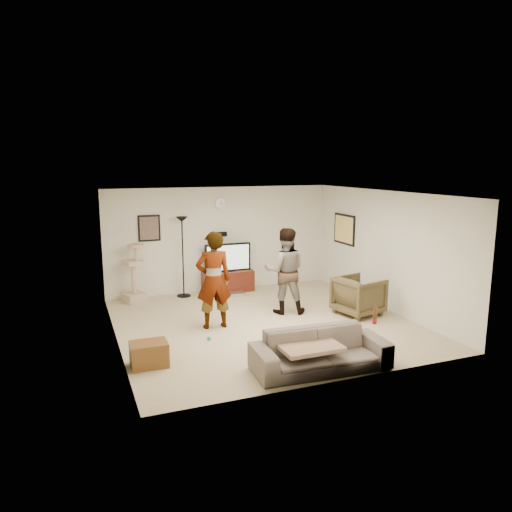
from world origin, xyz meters
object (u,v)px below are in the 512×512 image
object	(u,v)px
tv_stand	(228,281)
tv	(228,257)
person_right	(285,271)
beer_bottle	(375,316)
cat_tree	(133,273)
armchair	(359,296)
sofa	(320,350)
floor_lamp	(183,257)
person_left	(214,280)
side_table	(149,354)

from	to	relation	value
tv_stand	tv	bearing A→B (deg)	0.00
person_right	beer_bottle	world-z (taller)	person_right
tv	cat_tree	xyz separation A→B (m)	(-2.23, -0.10, -0.18)
beer_bottle	armchair	distance (m)	2.41
cat_tree	sofa	distance (m)	5.17
floor_lamp	tv_stand	bearing A→B (deg)	2.16
tv_stand	tv	size ratio (longest dim) A/B	1.08
sofa	cat_tree	bearing A→B (deg)	117.51
person_right	armchair	xyz separation A→B (m)	(1.36, -0.66, -0.49)
tv_stand	tv	xyz separation A→B (m)	(0.00, 0.00, 0.59)
tv	beer_bottle	bearing A→B (deg)	-80.32
cat_tree	sofa	size ratio (longest dim) A/B	0.64
floor_lamp	person_left	world-z (taller)	floor_lamp
tv_stand	floor_lamp	bearing A→B (deg)	-177.84
floor_lamp	armchair	distance (m)	4.06
tv	beer_bottle	size ratio (longest dim) A/B	4.51
person_right	side_table	distance (m)	3.57
armchair	side_table	bearing A→B (deg)	90.97
side_table	beer_bottle	bearing A→B (deg)	-17.91
tv_stand	tv	world-z (taller)	tv
person_right	sofa	world-z (taller)	person_right
tv	person_right	bearing A→B (deg)	-74.31
cat_tree	beer_bottle	xyz separation A→B (m)	(3.05, -4.71, 0.06)
floor_lamp	armchair	size ratio (longest dim) A/B	2.17
tv	person_left	distance (m)	2.61
floor_lamp	person_right	xyz separation A→B (m)	(1.67, -1.99, -0.04)
sofa	armchair	size ratio (longest dim) A/B	2.39
beer_bottle	armchair	size ratio (longest dim) A/B	0.29
tv	side_table	xyz separation A→B (m)	(-2.49, -3.73, -0.65)
cat_tree	side_table	size ratio (longest dim) A/B	2.36
beer_bottle	armchair	xyz separation A→B (m)	(1.11, 2.11, -0.33)
person_right	sofa	xyz separation A→B (m)	(-0.69, -2.78, -0.58)
person_left	beer_bottle	world-z (taller)	person_left
person_left	sofa	bearing A→B (deg)	114.42
floor_lamp	cat_tree	world-z (taller)	floor_lamp
tv	person_left	xyz separation A→B (m)	(-1.06, -2.39, 0.08)
tv_stand	armchair	bearing A→B (deg)	-54.41
armchair	tv	bearing A→B (deg)	23.27
cat_tree	side_table	bearing A→B (deg)	-94.12
floor_lamp	sofa	world-z (taller)	floor_lamp
cat_tree	beer_bottle	size ratio (longest dim) A/B	5.28
floor_lamp	armchair	world-z (taller)	floor_lamp
cat_tree	person_left	size ratio (longest dim) A/B	0.72
tv_stand	floor_lamp	distance (m)	1.29
beer_bottle	person_left	bearing A→B (deg)	127.77
tv	tv_stand	bearing A→B (deg)	180.00
person_left	person_right	world-z (taller)	person_left
tv_stand	side_table	distance (m)	4.49
armchair	tv_stand	bearing A→B (deg)	23.27
floor_lamp	person_left	bearing A→B (deg)	-89.00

